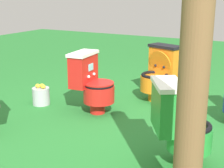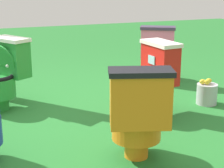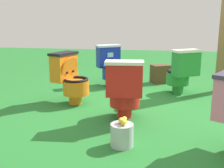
# 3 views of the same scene
# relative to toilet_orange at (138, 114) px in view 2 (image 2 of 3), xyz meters

# --- Properties ---
(ground) EXTENTS (14.00, 14.00, 0.00)m
(ground) POSITION_rel_toilet_orange_xyz_m (-0.13, 1.18, -0.37)
(ground) COLOR #26752D
(toilet_orange) EXTENTS (0.54, 0.59, 0.73)m
(toilet_orange) POSITION_rel_toilet_orange_xyz_m (0.00, 0.00, 0.00)
(toilet_orange) COLOR orange
(toilet_orange) RESTS_ON ground
(toilet_pink) EXTENTS (0.59, 0.63, 0.73)m
(toilet_pink) POSITION_rel_toilet_orange_xyz_m (1.20, 1.97, 0.00)
(toilet_pink) COLOR pink
(toilet_pink) RESTS_ON ground
(toilet_red) EXTENTS (0.53, 0.45, 0.73)m
(toilet_red) POSITION_rel_toilet_orange_xyz_m (0.52, 0.84, -0.00)
(toilet_red) COLOR red
(toilet_red) RESTS_ON ground
(toilet_green) EXTENTS (0.63, 0.60, 0.73)m
(toilet_green) POSITION_rel_toilet_orange_xyz_m (-0.78, 1.58, 0.00)
(toilet_green) COLOR green
(toilet_green) RESTS_ON ground
(lemon_bucket) EXTENTS (0.22, 0.22, 0.28)m
(lemon_bucket) POSITION_rel_toilet_orange_xyz_m (1.25, 0.92, -0.26)
(lemon_bucket) COLOR #B7B7BF
(lemon_bucket) RESTS_ON ground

